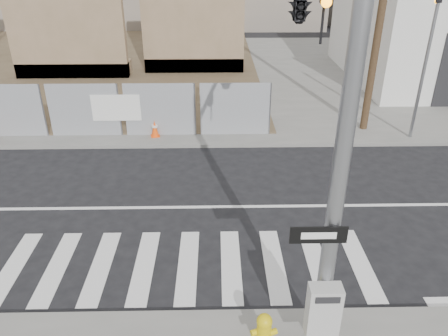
{
  "coord_description": "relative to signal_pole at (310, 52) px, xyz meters",
  "views": [
    {
      "loc": [
        0.68,
        -10.43,
        6.62
      ],
      "look_at": [
        0.88,
        -0.32,
        1.4
      ],
      "focal_mm": 35.0,
      "sensor_mm": 36.0,
      "label": 1
    }
  ],
  "objects": [
    {
      "name": "ground",
      "position": [
        -2.49,
        2.05,
        -4.78
      ],
      "size": [
        100.0,
        100.0,
        0.0
      ],
      "primitive_type": "plane",
      "color": "black",
      "rests_on": "ground"
    },
    {
      "name": "sidewalk_far",
      "position": [
        -2.49,
        16.05,
        -4.72
      ],
      "size": [
        50.0,
        20.0,
        0.12
      ],
      "primitive_type": "cube",
      "color": "slate",
      "rests_on": "ground"
    },
    {
      "name": "signal_pole",
      "position": [
        0.0,
        0.0,
        0.0
      ],
      "size": [
        0.96,
        5.87,
        7.0
      ],
      "color": "gray",
      "rests_on": "sidewalk_near"
    },
    {
      "name": "far_signal_pole",
      "position": [
        5.51,
        6.65,
        -1.3
      ],
      "size": [
        0.16,
        0.2,
        5.6
      ],
      "color": "gray",
      "rests_on": "sidewalk_far"
    },
    {
      "name": "concrete_wall_left",
      "position": [
        -9.49,
        15.13,
        -1.4
      ],
      "size": [
        6.0,
        1.3,
        8.0
      ],
      "color": "#7D664B",
      "rests_on": "sidewalk_far"
    },
    {
      "name": "concrete_wall_right",
      "position": [
        -2.99,
        16.13,
        -1.4
      ],
      "size": [
        5.5,
        1.3,
        8.0
      ],
      "color": "#7D664B",
      "rests_on": "sidewalk_far"
    },
    {
      "name": "fire_hydrant",
      "position": [
        -0.99,
        -2.86,
        -4.28
      ],
      "size": [
        0.51,
        0.51,
        0.76
      ],
      "rotation": [
        0.0,
        0.0,
        0.34
      ],
      "color": "#D5B90B",
      "rests_on": "sidewalk_near"
    },
    {
      "name": "traffic_cone_d",
      "position": [
        -4.11,
        6.9,
        -4.35
      ],
      "size": [
        0.38,
        0.38,
        0.63
      ],
      "rotation": [
        0.0,
        0.0,
        0.19
      ],
      "color": "#FF4D0D",
      "rests_on": "sidewalk_far"
    }
  ]
}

